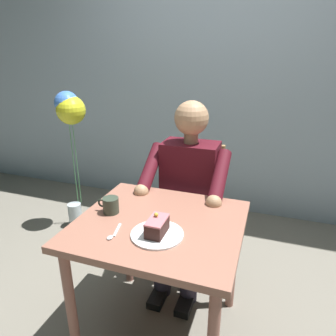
{
  "coord_description": "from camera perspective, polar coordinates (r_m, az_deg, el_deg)",
  "views": [
    {
      "loc": [
        -0.48,
        1.23,
        1.49
      ],
      "look_at": [
        -0.01,
        -0.1,
        0.96
      ],
      "focal_mm": 32.34,
      "sensor_mm": 36.0,
      "label": 1
    }
  ],
  "objects": [
    {
      "name": "balloon_display",
      "position": [
        2.68,
        -17.95,
        8.11
      ],
      "size": [
        0.25,
        0.24,
        1.22
      ],
      "color": "#B2C1C6",
      "rests_on": "ground"
    },
    {
      "name": "cafe_rear_panel",
      "position": [
        2.93,
        10.61,
        20.44
      ],
      "size": [
        6.4,
        0.12,
        3.0
      ],
      "primitive_type": "cube",
      "color": "#93A5B4",
      "rests_on": "ground"
    },
    {
      "name": "cake_slice",
      "position": [
        1.4,
        -2.08,
        -10.89
      ],
      "size": [
        0.08,
        0.13,
        0.09
      ],
      "color": "#371D19",
      "rests_on": "dessert_plate"
    },
    {
      "name": "chair",
      "position": [
        2.19,
        4.66,
        -6.32
      ],
      "size": [
        0.42,
        0.42,
        0.91
      ],
      "color": "#987446",
      "rests_on": "ground"
    },
    {
      "name": "dessert_plate",
      "position": [
        1.42,
        -2.05,
        -12.38
      ],
      "size": [
        0.25,
        0.25,
        0.01
      ],
      "primitive_type": "cylinder",
      "color": "white",
      "rests_on": "dining_table"
    },
    {
      "name": "coffee_cup",
      "position": [
        1.62,
        -10.76,
        -6.83
      ],
      "size": [
        0.12,
        0.08,
        0.08
      ],
      "color": "#333E30",
      "rests_on": "dining_table"
    },
    {
      "name": "dessert_spoon",
      "position": [
        1.45,
        -10.27,
        -12.12
      ],
      "size": [
        0.04,
        0.14,
        0.01
      ],
      "color": "silver",
      "rests_on": "dining_table"
    },
    {
      "name": "seated_person",
      "position": [
        1.98,
        3.49,
        -4.67
      ],
      "size": [
        0.53,
        0.58,
        1.23
      ],
      "color": "#4B101A",
      "rests_on": "ground"
    },
    {
      "name": "dining_table",
      "position": [
        1.59,
        -1.59,
        -13.15
      ],
      "size": [
        0.82,
        0.74,
        0.71
      ],
      "color": "#97604E",
      "rests_on": "ground"
    },
    {
      "name": "ground_plane",
      "position": [
        1.99,
        -1.4,
        -27.89
      ],
      "size": [
        14.0,
        14.0,
        0.0
      ],
      "primitive_type": "plane",
      "color": "slate"
    }
  ]
}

